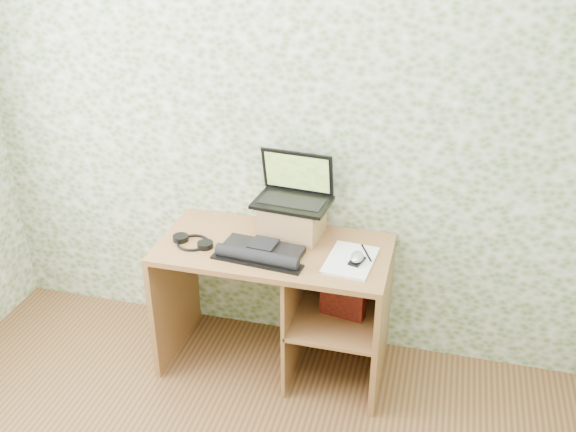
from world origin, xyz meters
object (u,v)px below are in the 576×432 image
(desk, at_px, (290,289))
(keyboard, at_px, (261,252))
(riser, at_px, (292,220))
(notepad, at_px, (351,260))
(laptop, at_px, (294,190))

(desk, distance_m, keyboard, 0.34)
(riser, height_order, notepad, riser)
(keyboard, bearing_deg, notepad, 13.47)
(desk, height_order, keyboard, keyboard)
(riser, bearing_deg, notepad, -29.01)
(keyboard, xyz_separation_m, notepad, (0.45, 0.06, -0.02))
(desk, relative_size, keyboard, 2.53)
(desk, bearing_deg, keyboard, -129.82)
(laptop, distance_m, notepad, 0.48)
(desk, xyz_separation_m, keyboard, (-0.12, -0.14, 0.29))
(desk, xyz_separation_m, riser, (-0.02, 0.12, 0.36))
(laptop, height_order, notepad, laptop)
(riser, distance_m, keyboard, 0.28)
(keyboard, relative_size, notepad, 1.48)
(laptop, xyz_separation_m, notepad, (0.35, -0.23, -0.24))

